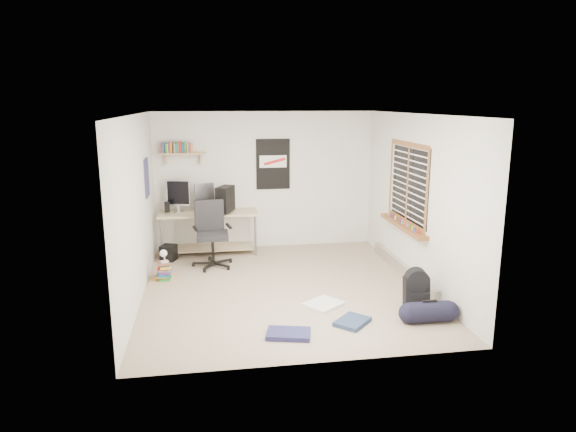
{
  "coord_description": "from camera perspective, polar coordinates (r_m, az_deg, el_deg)",
  "views": [
    {
      "loc": [
        -1.04,
        -7.04,
        2.67
      ],
      "look_at": [
        0.11,
        0.26,
        1.02
      ],
      "focal_mm": 32.0,
      "sensor_mm": 36.0,
      "label": 1
    }
  ],
  "objects": [
    {
      "name": "monitor_right",
      "position": [
        9.19,
        -9.27,
        1.89
      ],
      "size": [
        0.36,
        0.22,
        0.39
      ],
      "primitive_type": "cube",
      "rotation": [
        0.0,
        0.0,
        0.39
      ],
      "color": "#AAABB0",
      "rests_on": "desk"
    },
    {
      "name": "baseboard_heater",
      "position": [
        8.33,
        12.62,
        -5.73
      ],
      "size": [
        0.08,
        2.5,
        0.18
      ],
      "primitive_type": "cube",
      "color": "#B7B2A8",
      "rests_on": "floor"
    },
    {
      "name": "duffel_bag",
      "position": [
        6.66,
        15.39,
        -10.18
      ],
      "size": [
        0.27,
        0.27,
        0.52
      ],
      "primitive_type": "cylinder",
      "rotation": [
        0.0,
        0.0,
        -0.02
      ],
      "color": "black",
      "rests_on": "floor"
    },
    {
      "name": "desk_lamp",
      "position": [
        8.01,
        -13.58,
        -4.37
      ],
      "size": [
        0.14,
        0.21,
        0.2
      ],
      "primitive_type": "cube",
      "rotation": [
        0.0,
        0.0,
        -0.11
      ],
      "color": "silver",
      "rests_on": "book_stack"
    },
    {
      "name": "backpack",
      "position": [
        7.05,
        14.06,
        -8.28
      ],
      "size": [
        0.35,
        0.3,
        0.42
      ],
      "primitive_type": "cube",
      "rotation": [
        0.0,
        0.0,
        -0.14
      ],
      "color": "black",
      "rests_on": "floor"
    },
    {
      "name": "poster_back_wall",
      "position": [
        9.41,
        -1.67,
        5.78
      ],
      "size": [
        0.62,
        0.03,
        0.92
      ],
      "primitive_type": "cube",
      "color": "black",
      "rests_on": "back_wall"
    },
    {
      "name": "book_stack",
      "position": [
        8.1,
        -13.63,
        -5.89
      ],
      "size": [
        0.53,
        0.47,
        0.31
      ],
      "primitive_type": "cube",
      "rotation": [
        0.0,
        0.0,
        -0.25
      ],
      "color": "brown",
      "rests_on": "floor"
    },
    {
      "name": "ceiling",
      "position": [
        7.11,
        -0.59,
        11.29
      ],
      "size": [
        4.0,
        4.5,
        0.01
      ],
      "primitive_type": "cube",
      "color": "white",
      "rests_on": "ground"
    },
    {
      "name": "right_wall",
      "position": [
        7.8,
        14.17,
        1.74
      ],
      "size": [
        0.01,
        4.5,
        2.5
      ],
      "primitive_type": "cube",
      "color": "silver",
      "rests_on": "ground"
    },
    {
      "name": "jeans_a",
      "position": [
        6.12,
        0.07,
        -12.95
      ],
      "size": [
        0.57,
        0.43,
        0.06
      ],
      "primitive_type": "cube",
      "rotation": [
        0.0,
        0.0,
        -0.24
      ],
      "color": "#22234E",
      "rests_on": "floor"
    },
    {
      "name": "desk",
      "position": [
        9.32,
        -8.78,
        -1.85
      ],
      "size": [
        1.83,
        1.02,
        0.79
      ],
      "primitive_type": "cube",
      "rotation": [
        0.0,
        0.0,
        -0.16
      ],
      "color": "tan",
      "rests_on": "floor"
    },
    {
      "name": "speaker_left",
      "position": [
        9.13,
        -13.28,
        0.97
      ],
      "size": [
        0.09,
        0.09,
        0.18
      ],
      "primitive_type": "cube",
      "rotation": [
        0.0,
        0.0,
        0.02
      ],
      "color": "black",
      "rests_on": "desk"
    },
    {
      "name": "left_wall",
      "position": [
        7.24,
        -16.46,
        0.78
      ],
      "size": [
        0.01,
        4.5,
        2.5
      ],
      "primitive_type": "cube",
      "color": "silver",
      "rests_on": "ground"
    },
    {
      "name": "subwoofer",
      "position": [
        9.03,
        -13.13,
        -3.99
      ],
      "size": [
        0.31,
        0.31,
        0.27
      ],
      "primitive_type": "cube",
      "rotation": [
        0.0,
        0.0,
        -0.35
      ],
      "color": "black",
      "rests_on": "floor"
    },
    {
      "name": "jeans_b",
      "position": [
        6.48,
        7.16,
        -11.59
      ],
      "size": [
        0.53,
        0.53,
        0.05
      ],
      "primitive_type": "cube",
      "rotation": [
        0.0,
        0.0,
        0.8
      ],
      "color": "#23314F",
      "rests_on": "floor"
    },
    {
      "name": "speaker_right",
      "position": [
        8.9,
        -8.26,
        0.85
      ],
      "size": [
        0.11,
        0.11,
        0.17
      ],
      "primitive_type": "cube",
      "rotation": [
        0.0,
        0.0,
        0.43
      ],
      "color": "black",
      "rests_on": "desk"
    },
    {
      "name": "wall_shelf",
      "position": [
        9.23,
        -11.58,
        6.83
      ],
      "size": [
        0.8,
        0.22,
        0.24
      ],
      "primitive_type": "cube",
      "color": "tan",
      "rests_on": "back_wall"
    },
    {
      "name": "keyboard",
      "position": [
        8.91,
        -8.77,
        0.37
      ],
      "size": [
        0.43,
        0.25,
        0.02
      ],
      "primitive_type": "cube",
      "rotation": [
        0.0,
        0.0,
        -0.27
      ],
      "color": "black",
      "rests_on": "desk"
    },
    {
      "name": "poster_left_wall",
      "position": [
        8.37,
        -15.42,
        4.13
      ],
      "size": [
        0.02,
        0.42,
        0.6
      ],
      "primitive_type": "cube",
      "color": "navy",
      "rests_on": "left_wall"
    },
    {
      "name": "back_wall",
      "position": [
        9.46,
        -2.58,
        3.97
      ],
      "size": [
        4.0,
        0.01,
        2.5
      ],
      "primitive_type": "cube",
      "color": "silver",
      "rests_on": "ground"
    },
    {
      "name": "window",
      "position": [
        8.02,
        13.06,
        3.54
      ],
      "size": [
        0.1,
        1.5,
        1.26
      ],
      "primitive_type": "cube",
      "color": "brown",
      "rests_on": "right_wall"
    },
    {
      "name": "pc_tower",
      "position": [
        8.97,
        -6.98,
        1.88
      ],
      "size": [
        0.36,
        0.47,
        0.44
      ],
      "primitive_type": "cube",
      "rotation": [
        0.0,
        0.0,
        -0.43
      ],
      "color": "black",
      "rests_on": "desk"
    },
    {
      "name": "office_chair",
      "position": [
        8.5,
        -8.39,
        -2.39
      ],
      "size": [
        0.82,
        0.82,
        1.08
      ],
      "primitive_type": "cube",
      "rotation": [
        0.0,
        0.0,
        0.18
      ],
      "color": "black",
      "rests_on": "floor"
    },
    {
      "name": "floor",
      "position": [
        7.6,
        -0.54,
        -8.0
      ],
      "size": [
        4.0,
        4.5,
        0.01
      ],
      "primitive_type": "cube",
      "color": "gray",
      "rests_on": "ground"
    },
    {
      "name": "tshirt",
      "position": [
        6.97,
        3.95,
        -9.75
      ],
      "size": [
        0.61,
        0.59,
        0.04
      ],
      "primitive_type": "cube",
      "rotation": [
        0.0,
        0.0,
        0.64
      ],
      "color": "silver",
      "rests_on": "floor"
    },
    {
      "name": "monitor_left",
      "position": [
        9.2,
        -12.12,
        2.02
      ],
      "size": [
        0.43,
        0.19,
        0.46
      ],
      "primitive_type": "cube",
      "rotation": [
        0.0,
        0.0,
        -0.21
      ],
      "color": "#999A9E",
      "rests_on": "desk"
    }
  ]
}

